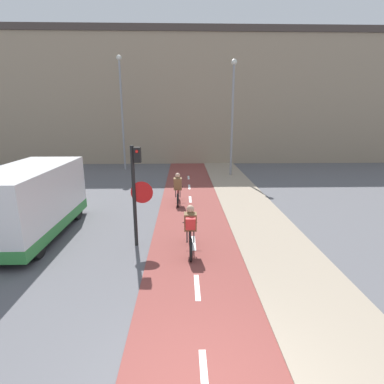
{
  "coord_description": "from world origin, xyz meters",
  "views": [
    {
      "loc": [
        -0.3,
        -3.28,
        4.01
      ],
      "look_at": [
        0.0,
        7.4,
        1.2
      ],
      "focal_mm": 28.0,
      "sensor_mm": 36.0,
      "label": 1
    }
  ],
  "objects_px": {
    "street_lamp_sidewalk": "(233,107)",
    "cyclist_near": "(190,230)",
    "cyclist_far": "(178,190)",
    "van": "(30,203)",
    "street_lamp_far": "(122,103)",
    "traffic_light_pole": "(136,185)"
  },
  "relations": [
    {
      "from": "street_lamp_sidewalk",
      "to": "cyclist_near",
      "type": "distance_m",
      "value": 12.31
    },
    {
      "from": "street_lamp_sidewalk",
      "to": "cyclist_near",
      "type": "height_order",
      "value": "street_lamp_sidewalk"
    },
    {
      "from": "cyclist_near",
      "to": "street_lamp_sidewalk",
      "type": "bearing_deg",
      "value": 75.56
    },
    {
      "from": "cyclist_far",
      "to": "van",
      "type": "relative_size",
      "value": 0.33
    },
    {
      "from": "street_lamp_sidewalk",
      "to": "van",
      "type": "xyz_separation_m",
      "value": [
        -8.19,
        -9.95,
        -3.23
      ]
    },
    {
      "from": "street_lamp_far",
      "to": "cyclist_near",
      "type": "distance_m",
      "value": 15.11
    },
    {
      "from": "street_lamp_far",
      "to": "cyclist_near",
      "type": "relative_size",
      "value": 4.49
    },
    {
      "from": "van",
      "to": "street_lamp_sidewalk",
      "type": "bearing_deg",
      "value": 50.54
    },
    {
      "from": "traffic_light_pole",
      "to": "cyclist_near",
      "type": "distance_m",
      "value": 2.09
    },
    {
      "from": "traffic_light_pole",
      "to": "van",
      "type": "height_order",
      "value": "traffic_light_pole"
    },
    {
      "from": "street_lamp_far",
      "to": "cyclist_far",
      "type": "height_order",
      "value": "street_lamp_far"
    },
    {
      "from": "street_lamp_sidewalk",
      "to": "van",
      "type": "height_order",
      "value": "street_lamp_sidewalk"
    },
    {
      "from": "traffic_light_pole",
      "to": "cyclist_far",
      "type": "xyz_separation_m",
      "value": [
        1.14,
        4.39,
        -1.27
      ]
    },
    {
      "from": "street_lamp_sidewalk",
      "to": "cyclist_far",
      "type": "relative_size",
      "value": 4.32
    },
    {
      "from": "street_lamp_far",
      "to": "van",
      "type": "height_order",
      "value": "street_lamp_far"
    },
    {
      "from": "cyclist_near",
      "to": "cyclist_far",
      "type": "relative_size",
      "value": 1.05
    },
    {
      "from": "cyclist_far",
      "to": "van",
      "type": "distance_m",
      "value": 5.99
    },
    {
      "from": "street_lamp_far",
      "to": "cyclist_near",
      "type": "xyz_separation_m",
      "value": [
        4.52,
        -13.85,
        -4.0
      ]
    },
    {
      "from": "street_lamp_sidewalk",
      "to": "street_lamp_far",
      "type": "bearing_deg",
      "value": 161.63
    },
    {
      "from": "traffic_light_pole",
      "to": "cyclist_far",
      "type": "height_order",
      "value": "traffic_light_pole"
    },
    {
      "from": "cyclist_near",
      "to": "cyclist_far",
      "type": "height_order",
      "value": "cyclist_near"
    },
    {
      "from": "cyclist_near",
      "to": "van",
      "type": "xyz_separation_m",
      "value": [
        -5.26,
        1.43,
        0.45
      ]
    }
  ]
}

